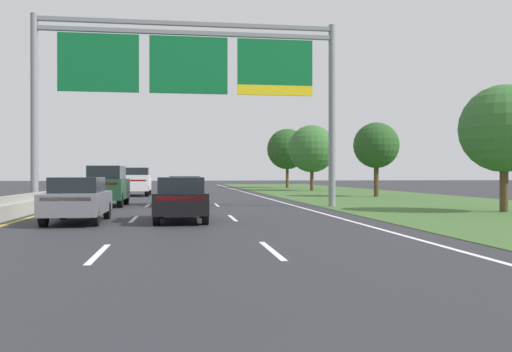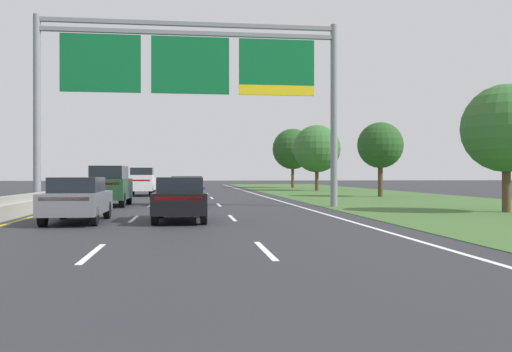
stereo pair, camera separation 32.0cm
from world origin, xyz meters
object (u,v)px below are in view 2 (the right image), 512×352
(pickup_truck_white, at_px, (141,182))
(overhead_sign_gantry, at_px, (190,74))
(car_blue_centre_lane_sedan, at_px, (187,190))
(roadside_tree_near, at_px, (506,128))
(car_black_centre_lane_sedan, at_px, (181,198))
(roadside_tree_mid, at_px, (380,145))
(roadside_tree_far, at_px, (317,149))
(roadside_tree_distant, at_px, (293,149))
(car_darkgreen_left_lane_suv, at_px, (110,185))
(car_grey_left_lane_sedan, at_px, (78,199))

(pickup_truck_white, bearing_deg, overhead_sign_gantry, -167.67)
(car_blue_centre_lane_sedan, bearing_deg, roadside_tree_near, -118.09)
(pickup_truck_white, bearing_deg, car_black_centre_lane_sedan, -172.56)
(roadside_tree_mid, bearing_deg, roadside_tree_far, 94.13)
(roadside_tree_mid, bearing_deg, overhead_sign_gantry, -140.18)
(roadside_tree_far, height_order, roadside_tree_distant, roadside_tree_distant)
(car_black_centre_lane_sedan, bearing_deg, car_darkgreen_left_lane_suv, 21.90)
(overhead_sign_gantry, height_order, car_blue_centre_lane_sedan, overhead_sign_gantry)
(overhead_sign_gantry, relative_size, car_blue_centre_lane_sedan, 3.41)
(roadside_tree_far, bearing_deg, car_blue_centre_lane_sedan, -117.75)
(roadside_tree_near, distance_m, roadside_tree_distant, 43.97)
(overhead_sign_gantry, relative_size, roadside_tree_near, 2.68)
(roadside_tree_near, bearing_deg, car_grey_left_lane_sedan, -171.31)
(car_grey_left_lane_sedan, xyz_separation_m, roadside_tree_distant, (16.65, 46.65, 3.97))
(roadside_tree_mid, xyz_separation_m, roadside_tree_distant, (-1.34, 27.21, 0.97))
(car_darkgreen_left_lane_suv, height_order, roadside_tree_distant, roadside_tree_distant)
(overhead_sign_gantry, xyz_separation_m, roadside_tree_distant, (12.70, 38.92, -1.88))
(roadside_tree_near, relative_size, roadside_tree_mid, 1.02)
(pickup_truck_white, height_order, car_darkgreen_left_lane_suv, pickup_truck_white)
(roadside_tree_far, relative_size, roadside_tree_distant, 0.92)
(car_grey_left_lane_sedan, height_order, car_black_centre_lane_sedan, same)
(overhead_sign_gantry, xyz_separation_m, roadside_tree_mid, (14.04, 11.71, -2.85))
(roadside_tree_near, xyz_separation_m, roadside_tree_distant, (-0.99, 43.95, 1.10))
(roadside_tree_far, xyz_separation_m, roadside_tree_distant, (-0.23, 11.76, 0.51))
(car_black_centre_lane_sedan, distance_m, car_blue_centre_lane_sedan, 9.83)
(car_grey_left_lane_sedan, height_order, roadside_tree_distant, roadside_tree_distant)
(car_blue_centre_lane_sedan, bearing_deg, car_grey_left_lane_sedan, 158.68)
(car_darkgreen_left_lane_suv, distance_m, roadside_tree_near, 19.52)
(car_darkgreen_left_lane_suv, bearing_deg, car_black_centre_lane_sedan, -158.65)
(car_darkgreen_left_lane_suv, xyz_separation_m, car_black_centre_lane_sedan, (3.83, -9.90, -0.28))
(car_blue_centre_lane_sedan, xyz_separation_m, roadside_tree_near, (13.90, -7.23, 2.86))
(car_darkgreen_left_lane_suv, relative_size, roadside_tree_far, 0.70)
(car_darkgreen_left_lane_suv, bearing_deg, roadside_tree_distant, -24.62)
(car_black_centre_lane_sedan, relative_size, car_blue_centre_lane_sedan, 1.00)
(car_grey_left_lane_sedan, distance_m, car_black_centre_lane_sedan, 3.56)
(car_grey_left_lane_sedan, xyz_separation_m, roadside_tree_near, (17.65, 2.70, 2.86))
(car_darkgreen_left_lane_suv, height_order, car_black_centre_lane_sedan, car_darkgreen_left_lane_suv)
(car_darkgreen_left_lane_suv, height_order, roadside_tree_far, roadside_tree_far)
(car_black_centre_lane_sedan, bearing_deg, overhead_sign_gantry, -2.23)
(roadside_tree_distant, bearing_deg, car_blue_centre_lane_sedan, -109.36)
(car_grey_left_lane_sedan, height_order, car_blue_centre_lane_sedan, same)
(car_darkgreen_left_lane_suv, xyz_separation_m, roadside_tree_near, (17.92, -7.30, 2.58))
(pickup_truck_white, xyz_separation_m, car_black_centre_lane_sedan, (3.37, -24.13, -0.26))
(overhead_sign_gantry, height_order, car_darkgreen_left_lane_suv, overhead_sign_gantry)
(overhead_sign_gantry, bearing_deg, roadside_tree_mid, 39.82)
(overhead_sign_gantry, relative_size, pickup_truck_white, 2.78)
(roadside_tree_distant, bearing_deg, pickup_truck_white, -126.29)
(car_grey_left_lane_sedan, relative_size, roadside_tree_distant, 0.60)
(car_grey_left_lane_sedan, height_order, roadside_tree_mid, roadside_tree_mid)
(car_darkgreen_left_lane_suv, distance_m, car_black_centre_lane_sedan, 10.62)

